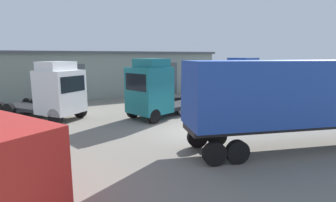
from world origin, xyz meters
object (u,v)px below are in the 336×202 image
Objects in this scene: tractor_unit_teal at (155,91)px; tractor_unit_white at (55,93)px; gravel_pile at (13,134)px; tractor_unit_blue at (244,83)px; container_trailer_orange at (304,94)px.

tractor_unit_white is at bearing -42.39° from tractor_unit_teal.
tractor_unit_white is at bearing 64.46° from gravel_pile.
tractor_unit_teal is 8.99m from gravel_pile.
tractor_unit_blue is 17.77m from gravel_pile.
container_trailer_orange is 14.12m from gravel_pile.
gravel_pile is (-12.26, 6.70, -2.04)m from container_trailer_orange.
container_trailer_orange is 1.64× the size of tractor_unit_teal.
tractor_unit_teal is 1.12× the size of tractor_unit_blue.
tractor_unit_teal is at bearing 28.04° from tractor_unit_white.
container_trailer_orange is 9.56m from tractor_unit_teal.
tractor_unit_white is at bearing -15.01° from tractor_unit_blue.
gravel_pile is at bearing 2.05° from tractor_unit_blue.
tractor_unit_blue reaches higher than tractor_unit_teal.
container_trailer_orange is 10.82m from tractor_unit_blue.
tractor_unit_white is 1.06× the size of tractor_unit_blue.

